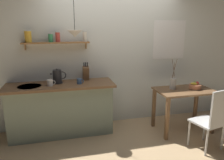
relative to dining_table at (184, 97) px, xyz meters
The scene contains 13 objects.
ground_plane 1.32m from the dining_table, behind, with size 14.00×14.00×0.00m, color tan.
back_wall 1.39m from the dining_table, 142.62° to the left, with size 6.80×0.11×2.70m.
kitchen_counter 2.20m from the dining_table, 169.60° to the left, with size 1.83×0.63×0.92m.
wall_shelf 2.56m from the dining_table, 165.95° to the left, with size 1.13×0.20×0.33m.
dining_table is the anchor object (origin of this frame).
dining_chair_near 0.72m from the dining_table, 86.47° to the right, with size 0.50×0.48×0.99m.
fruit_bowl 0.28m from the dining_table, ahead, with size 0.21×0.21×0.14m.
twig_vase 0.32m from the dining_table, 153.41° to the left, with size 0.11×0.11×0.54m.
electric_kettle 2.27m from the dining_table, 168.44° to the left, with size 0.26×0.17×0.25m.
knife_block 1.83m from the dining_table, 161.83° to the left, with size 0.11×0.16×0.33m.
coffee_mug_by_sink 2.36m from the dining_table, behind, with size 0.13×0.09×0.11m.
coffee_mug_spare 1.89m from the dining_table, behind, with size 0.12×0.08×0.09m.
pendant_lamp 2.21m from the dining_table, behind, with size 0.25×0.25×0.57m.
Camera 1 is at (-0.98, -3.32, 1.86)m, focal length 34.19 mm.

